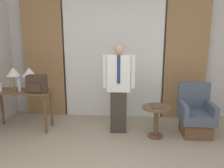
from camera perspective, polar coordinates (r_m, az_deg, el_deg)
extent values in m
cube|color=beige|center=(4.83, 0.41, 7.51)|extent=(10.00, 0.06, 2.70)
cube|color=white|center=(4.71, 0.31, 6.64)|extent=(2.10, 0.06, 2.58)
cube|color=#997047|center=(5.05, -17.36, 6.47)|extent=(0.87, 0.06, 2.58)
cube|color=#997047|center=(4.85, 18.71, 6.15)|extent=(0.87, 0.06, 2.58)
cube|color=brown|center=(4.45, -22.70, -1.78)|extent=(1.14, 0.45, 0.03)
cylinder|color=brown|center=(4.21, -17.03, -7.59)|extent=(0.05, 0.05, 0.74)
cylinder|color=brown|center=(4.94, -26.76, -5.42)|extent=(0.05, 0.05, 0.74)
cylinder|color=brown|center=(4.51, -15.52, -6.15)|extent=(0.05, 0.05, 0.74)
cylinder|color=#9E7F47|center=(4.58, -24.05, -1.06)|extent=(0.11, 0.11, 0.04)
cylinder|color=#9E7F47|center=(4.56, -24.20, 0.56)|extent=(0.02, 0.02, 0.22)
cone|color=silver|center=(4.52, -24.43, 2.96)|extent=(0.26, 0.26, 0.16)
cylinder|color=#9E7F47|center=(4.44, -20.52, -1.16)|extent=(0.11, 0.11, 0.04)
cylinder|color=#9E7F47|center=(4.42, -20.65, 0.51)|extent=(0.02, 0.02, 0.22)
cone|color=silver|center=(4.38, -20.85, 2.99)|extent=(0.26, 0.26, 0.16)
cylinder|color=silver|center=(4.53, -27.27, -0.66)|extent=(0.06, 0.06, 0.17)
cylinder|color=silver|center=(4.38, -23.01, -0.50)|extent=(0.06, 0.06, 0.20)
cylinder|color=silver|center=(4.35, -23.16, 1.14)|extent=(0.02, 0.02, 0.06)
cube|color=#422D23|center=(4.16, -19.01, 0.04)|extent=(0.34, 0.18, 0.32)
cube|color=#422D23|center=(4.08, -19.53, -0.94)|extent=(0.24, 0.03, 0.14)
cube|color=#38332D|center=(4.09, 1.73, -7.23)|extent=(0.30, 0.16, 0.79)
cube|color=white|center=(3.90, 1.80, 2.82)|extent=(0.41, 0.19, 0.66)
cube|color=navy|center=(3.79, 1.75, 3.79)|extent=(0.06, 0.01, 0.49)
cylinder|color=white|center=(3.91, -1.89, 3.34)|extent=(0.09, 0.09, 0.59)
cylinder|color=white|center=(3.89, 5.52, 3.24)|extent=(0.09, 0.09, 0.59)
sphere|color=tan|center=(3.85, 1.85, 9.06)|extent=(0.19, 0.19, 0.19)
cube|color=brown|center=(4.33, 20.90, -10.64)|extent=(0.48, 0.49, 0.27)
cube|color=#4C5666|center=(4.25, 21.13, -7.98)|extent=(0.57, 0.57, 0.16)
cube|color=#4C5666|center=(4.38, 20.56, -2.78)|extent=(0.57, 0.10, 0.50)
cube|color=#4C5666|center=(4.13, 18.06, -5.84)|extent=(0.08, 0.57, 0.18)
cube|color=#4C5666|center=(4.27, 24.46, -5.75)|extent=(0.08, 0.57, 0.18)
cylinder|color=brown|center=(4.11, 11.25, -13.15)|extent=(0.28, 0.28, 0.02)
cylinder|color=brown|center=(4.01, 11.41, -9.85)|extent=(0.08, 0.08, 0.54)
cylinder|color=brown|center=(3.91, 11.60, -6.04)|extent=(0.51, 0.51, 0.02)
cube|color=brown|center=(3.90, 11.70, -5.67)|extent=(0.18, 0.24, 0.03)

